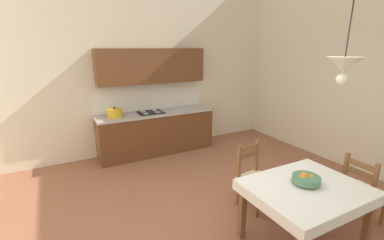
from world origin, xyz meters
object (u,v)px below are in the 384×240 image
at_px(kitchen_cabinetry, 155,114).
at_px(fruit_bowl, 306,179).
at_px(pendant_lamp, 344,66).
at_px(dining_table, 305,196).
at_px(dining_chair_window_side, 362,192).
at_px(dining_chair_kitchen_side, 254,177).

xyz_separation_m(kitchen_cabinetry, fruit_bowl, (0.48, -3.44, -0.04)).
height_order(kitchen_cabinetry, pendant_lamp, pendant_lamp).
bearing_deg(dining_table, dining_chair_window_side, -4.19).
bearing_deg(pendant_lamp, dining_chair_window_side, 4.64).
distance_m(kitchen_cabinetry, dining_chair_kitchen_side, 2.69).
xyz_separation_m(dining_chair_kitchen_side, dining_chair_window_side, (0.96, -0.95, 0.00)).
bearing_deg(kitchen_cabinetry, dining_table, -82.58).
xyz_separation_m(dining_table, pendant_lamp, (0.11, -0.15, 1.43)).
height_order(dining_table, dining_chair_window_side, dining_chair_window_side).
distance_m(dining_table, dining_chair_kitchen_side, 0.90).
bearing_deg(kitchen_cabinetry, dining_chair_kitchen_side, -79.13).
xyz_separation_m(dining_table, dining_chair_kitchen_side, (0.05, 0.88, -0.18)).
bearing_deg(dining_table, fruit_bowl, 57.18).
bearing_deg(pendant_lamp, fruit_bowl, 115.37).
relative_size(kitchen_cabinetry, pendant_lamp, 3.08).
distance_m(dining_chair_kitchen_side, dining_chair_window_side, 1.35).
relative_size(kitchen_cabinetry, fruit_bowl, 8.26).
xyz_separation_m(dining_chair_window_side, fruit_bowl, (-0.98, 0.11, 0.37)).
height_order(kitchen_cabinetry, fruit_bowl, kitchen_cabinetry).
bearing_deg(dining_table, kitchen_cabinetry, 97.42).
height_order(kitchen_cabinetry, dining_chair_window_side, kitchen_cabinetry).
bearing_deg(dining_chair_window_side, pendant_lamp, -175.36).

